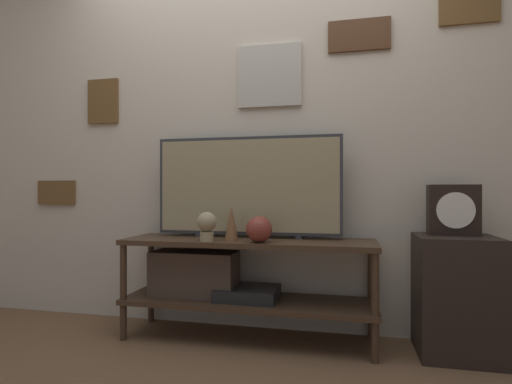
{
  "coord_description": "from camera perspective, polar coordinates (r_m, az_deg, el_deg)",
  "views": [
    {
      "loc": [
        0.57,
        -2.06,
        0.88
      ],
      "look_at": [
        0.05,
        0.24,
        0.88
      ],
      "focal_mm": 28.0,
      "sensor_mm": 36.0,
      "label": 1
    }
  ],
  "objects": [
    {
      "name": "television",
      "position": [
        2.46,
        -1.25,
        0.89
      ],
      "size": [
        1.16,
        0.05,
        0.62
      ],
      "color": "#333338",
      "rests_on": "media_console"
    },
    {
      "name": "side_table",
      "position": [
        2.45,
        26.7,
        -13.1
      ],
      "size": [
        0.41,
        0.36,
        0.64
      ],
      "color": "black",
      "rests_on": "ground_plane"
    },
    {
      "name": "vase_round_glass",
      "position": [
        2.24,
        0.43,
        -5.34
      ],
      "size": [
        0.15,
        0.15,
        0.15
      ],
      "color": "brown",
      "rests_on": "media_console"
    },
    {
      "name": "media_console",
      "position": [
        2.46,
        -4.31,
        -11.76
      ],
      "size": [
        1.49,
        0.4,
        0.59
      ],
      "color": "#422D1E",
      "rests_on": "ground_plane"
    },
    {
      "name": "decorative_bust",
      "position": [
        2.3,
        -7.04,
        -4.64
      ],
      "size": [
        0.11,
        0.11,
        0.17
      ],
      "color": "tan",
      "rests_on": "media_console"
    },
    {
      "name": "ground_plane",
      "position": [
        2.31,
        -2.75,
        -22.31
      ],
      "size": [
        12.0,
        12.0,
        0.0
      ],
      "primitive_type": "plane",
      "color": "brown"
    },
    {
      "name": "vase_slim_bronze",
      "position": [
        2.34,
        -3.54,
        -4.52
      ],
      "size": [
        0.08,
        0.08,
        0.2
      ],
      "color": "brown",
      "rests_on": "media_console"
    },
    {
      "name": "wall_back",
      "position": [
        2.66,
        0.19,
        10.39
      ],
      "size": [
        6.4,
        0.08,
        2.7
      ],
      "color": "beige",
      "rests_on": "ground_plane"
    },
    {
      "name": "mantel_clock",
      "position": [
        2.43,
        26.34,
        -2.31
      ],
      "size": [
        0.26,
        0.11,
        0.28
      ],
      "color": "black",
      "rests_on": "side_table"
    }
  ]
}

